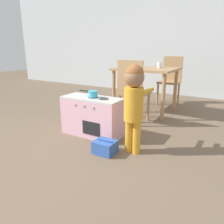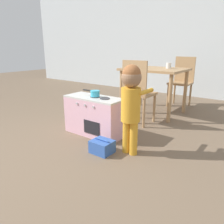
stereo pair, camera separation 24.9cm
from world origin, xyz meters
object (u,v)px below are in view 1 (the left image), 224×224
object	(u,v)px
dining_chair_far	(170,79)
cup_on_table	(160,65)
play_kitchen	(92,116)
dining_chair_near	(133,91)
child_figure	(134,97)
toy_pot	(93,93)
toy_basket	(105,147)
dining_table	(146,75)

from	to	relation	value
dining_chair_far	cup_on_table	distance (m)	0.72
play_kitchen	cup_on_table	bearing A→B (deg)	76.42
dining_chair_near	cup_on_table	xyz separation A→B (m)	(0.11, 0.77, 0.31)
play_kitchen	dining_chair_near	bearing A→B (deg)	70.30
cup_on_table	child_figure	bearing A→B (deg)	-79.14
play_kitchen	toy_pot	bearing A→B (deg)	2.04
dining_chair_near	cup_on_table	world-z (taller)	dining_chair_near
toy_pot	toy_basket	world-z (taller)	toy_pot
dining_chair_far	toy_basket	bearing A→B (deg)	91.51
child_figure	dining_table	xyz separation A→B (m)	(-0.50, 1.51, 0.04)
toy_pot	child_figure	bearing A→B (deg)	-16.10
dining_table	cup_on_table	xyz separation A→B (m)	(0.19, 0.10, 0.16)
child_figure	toy_basket	world-z (taller)	child_figure
dining_table	dining_chair_far	size ratio (longest dim) A/B	1.07
child_figure	cup_on_table	size ratio (longest dim) A/B	10.07
toy_pot	dining_chair_near	xyz separation A→B (m)	(0.22, 0.66, -0.05)
toy_pot	dining_chair_far	world-z (taller)	dining_chair_far
dining_chair_near	dining_chair_far	distance (m)	1.42
play_kitchen	toy_basket	distance (m)	0.57
toy_basket	dining_table	world-z (taller)	dining_table
toy_pot	cup_on_table	size ratio (longest dim) A/B	2.81
toy_basket	dining_table	distance (m)	1.79
dining_chair_near	toy_basket	bearing A→B (deg)	-79.98
dining_chair_near	play_kitchen	bearing A→B (deg)	-109.70
dining_table	play_kitchen	bearing A→B (deg)	-96.51
dining_chair_near	dining_table	bearing A→B (deg)	97.34
child_figure	cup_on_table	xyz separation A→B (m)	(-0.31, 1.61, 0.20)
toy_pot	dining_chair_near	size ratio (longest dim) A/B	0.28
child_figure	dining_table	distance (m)	1.59
toy_pot	dining_chair_near	world-z (taller)	dining_chair_near
toy_basket	dining_chair_far	xyz separation A→B (m)	(-0.06, 2.43, 0.42)
dining_table	dining_chair_near	xyz separation A→B (m)	(0.09, -0.66, -0.15)
child_figure	cup_on_table	bearing A→B (deg)	100.86
toy_basket	dining_chair_near	xyz separation A→B (m)	(-0.18, 1.02, 0.42)
toy_pot	dining_chair_far	size ratio (longest dim) A/B	0.28
child_figure	dining_chair_far	world-z (taller)	child_figure
play_kitchen	dining_table	distance (m)	1.39
dining_chair_far	cup_on_table	world-z (taller)	dining_chair_far
dining_table	cup_on_table	world-z (taller)	cup_on_table
play_kitchen	cup_on_table	world-z (taller)	cup_on_table
toy_basket	dining_chair_far	size ratio (longest dim) A/B	0.24
play_kitchen	child_figure	world-z (taller)	child_figure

